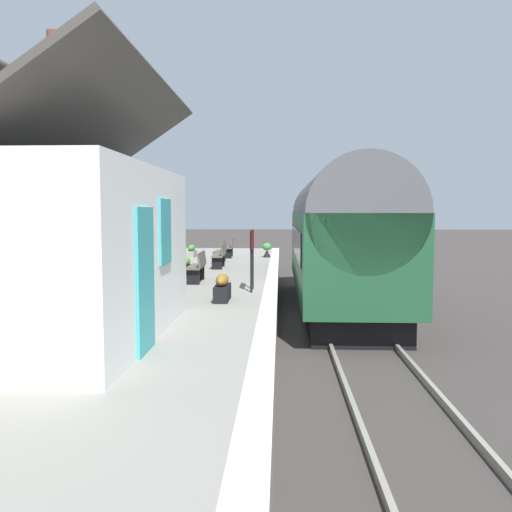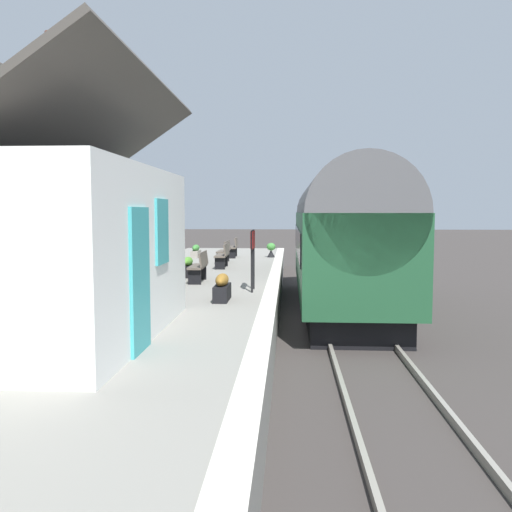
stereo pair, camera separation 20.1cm
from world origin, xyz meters
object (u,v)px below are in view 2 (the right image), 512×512
Objects in this scene: station_building at (36,244)px; planter_by_door at (271,250)px; planter_edge_near at (222,288)px; station_sign_board at (253,245)px; bench_platform_end at (234,247)px; planter_under_sign at (138,265)px; planter_bench_right at (188,267)px; bench_by_lamp at (225,251)px; planter_edge_far at (167,262)px; planter_bench_left at (196,251)px; train at (342,238)px; bench_near_building at (200,266)px; bench_mid_platform at (223,255)px; planter_corner_building at (171,263)px.

station_building is 9.07× the size of planter_by_door.
planter_edge_near is 1.90m from station_sign_board.
bench_platform_end is 1.47× the size of planter_under_sign.
planter_bench_right is 0.99× the size of planter_under_sign.
bench_by_lamp is 2.53m from bench_platform_end.
bench_by_lamp is at bearing -6.64° from station_building.
planter_by_door is at bearing -18.92° from planter_edge_far.
bench_platform_end is (15.52, -1.62, -1.03)m from station_building.
bench_by_lamp is 1.42× the size of planter_edge_near.
planter_bench_left is at bearing 0.26° from station_building.
station_building is at bearing 174.04° from bench_platform_end.
planter_edge_far is (0.62, -0.70, 0.05)m from planter_under_sign.
train reaches higher than bench_by_lamp.
station_building is 6.18m from station_sign_board.
planter_edge_near is (-4.49, -1.64, -0.00)m from planter_bench_right.
bench_near_building is 1.16m from planter_edge_far.
bench_platform_end is 1.68m from planter_by_door.
station_sign_board is at bearing -167.92° from bench_by_lamp.
station_sign_board is at bearing -171.42° from bench_platform_end.
train is 6.98× the size of station_sign_board.
planter_bench_right is 0.93× the size of planter_bench_left.
station_building is at bearing 173.66° from planter_bench_right.
station_building is 4.69m from planter_edge_near.
bench_mid_platform is at bearing -19.51° from planter_edge_far.
planter_bench_right is 1.40× the size of planter_corner_building.
planter_edge_near is 0.96× the size of planter_bench_left.
station_sign_board is at bearing -139.46° from planter_corner_building.
station_sign_board reaches higher than planter_edge_far.
station_building is 3.70× the size of station_sign_board.
planter_by_door is at bearing -0.70° from station_sign_board.
bench_platform_end is at bearing -2.39° from bench_by_lamp.
planter_bench_left is 10.67m from station_sign_board.
station_sign_board reaches higher than planter_bench_left.
bench_by_lamp and bench_platform_end have the same top height.
station_building is 7.48m from planter_edge_far.
train is 7.94m from planter_by_door.
bench_by_lamp is at bearing 6.45° from planter_edge_near.
planter_bench_left is (7.23, 5.79, -0.96)m from train.
planter_under_sign reaches higher than bench_by_lamp.
planter_by_door is at bearing -21.69° from planter_under_sign.
train reaches higher than bench_platform_end.
bench_platform_end is at bearing -0.76° from bench_near_building.
planter_bench_right is 0.61× the size of station_sign_board.
planter_by_door reaches higher than planter_bench_left.
planter_bench_left is at bearing 17.68° from station_sign_board.
bench_by_lamp is at bearing -10.88° from planter_edge_far.
planter_bench_right is at bearing -39.06° from planter_under_sign.
planter_bench_right is (8.24, -0.91, -1.21)m from station_building.
planter_bench_right is (-4.76, 0.60, -0.18)m from bench_by_lamp.
planter_bench_left is at bearing 32.99° from bench_by_lamp.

